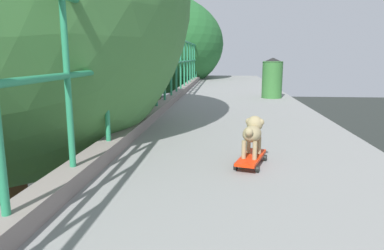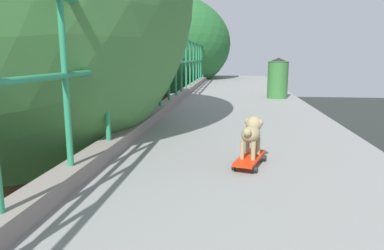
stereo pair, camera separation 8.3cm
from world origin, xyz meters
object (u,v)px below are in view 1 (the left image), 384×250
object	(u,v)px
city_bus	(92,129)
small_dog	(253,131)
car_grey_seventh	(85,212)
litter_bin	(272,77)
toy_skateboard	(251,158)

from	to	relation	value
city_bus	small_dog	world-z (taller)	small_dog
car_grey_seventh	city_bus	size ratio (longest dim) A/B	0.38
city_bus	small_dog	bearing A→B (deg)	-65.18
city_bus	litter_bin	xyz separation A→B (m)	(10.02, -14.95, 4.40)
small_dog	litter_bin	size ratio (longest dim) A/B	0.39
car_grey_seventh	city_bus	bearing A→B (deg)	109.19
small_dog	toy_skateboard	bearing A→B (deg)	-107.17
small_dog	city_bus	bearing A→B (deg)	114.82
toy_skateboard	small_dog	size ratio (longest dim) A/B	1.58
litter_bin	car_grey_seventh	bearing A→B (deg)	144.63
city_bus	litter_bin	size ratio (longest dim) A/B	13.10
litter_bin	toy_skateboard	bearing A→B (deg)	-99.15
toy_skateboard	litter_bin	size ratio (longest dim) A/B	0.62
car_grey_seventh	small_dog	xyz separation A→B (m)	(5.60, -9.54, 5.36)
car_grey_seventh	toy_skateboard	bearing A→B (deg)	-59.68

